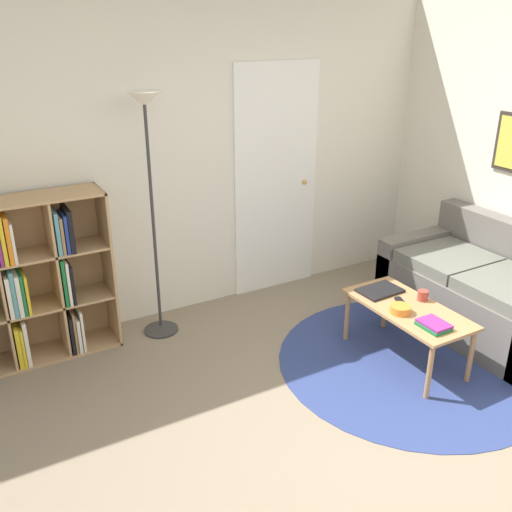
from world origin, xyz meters
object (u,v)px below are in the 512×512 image
object	(u,v)px
couch	(486,293)
bowl	(400,309)
coffee_table	(408,313)
laptop	(380,291)
cup	(423,295)
bookshelf	(18,283)
floor_lamp	(148,149)

from	to	relation	value
couch	bowl	world-z (taller)	couch
coffee_table	bowl	bearing A→B (deg)	-162.46
laptop	cup	distance (m)	0.32
bookshelf	couch	xyz separation A→B (m)	(3.33, -1.33, -0.32)
floor_lamp	bowl	bearing A→B (deg)	-45.23
couch	laptop	size ratio (longest dim) A/B	4.75
floor_lamp	cup	world-z (taller)	floor_lamp
bookshelf	bowl	distance (m)	2.71
floor_lamp	laptop	world-z (taller)	floor_lamp
bookshelf	bowl	xyz separation A→B (m)	(2.30, -1.42, -0.15)
cup	bowl	bearing A→B (deg)	-166.70
couch	cup	bearing A→B (deg)	-177.80
laptop	coffee_table	bearing A→B (deg)	-87.16
bowl	cup	world-z (taller)	cup
floor_lamp	coffee_table	distance (m)	2.21
floor_lamp	bookshelf	bearing A→B (deg)	173.91
floor_lamp	coffee_table	bearing A→B (deg)	-42.12
coffee_table	couch	bearing A→B (deg)	3.69
cup	couch	bearing A→B (deg)	2.20
cup	laptop	bearing A→B (deg)	124.60
couch	coffee_table	world-z (taller)	couch
couch	bowl	xyz separation A→B (m)	(-1.03, -0.09, 0.17)
laptop	cup	bearing A→B (deg)	-55.40
laptop	bookshelf	bearing A→B (deg)	155.37
couch	bowl	size ratio (longest dim) A/B	10.71
bookshelf	coffee_table	bearing A→B (deg)	-29.97
coffee_table	floor_lamp	bearing A→B (deg)	137.88
bookshelf	laptop	xyz separation A→B (m)	(2.40, -1.10, -0.17)
bookshelf	laptop	distance (m)	2.64
floor_lamp	laptop	xyz separation A→B (m)	(1.41, -0.99, -1.04)
bowl	laptop	bearing A→B (deg)	73.45
laptop	bowl	world-z (taller)	bowl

